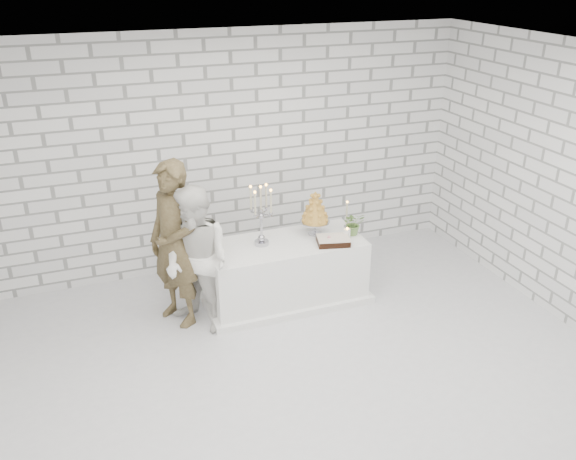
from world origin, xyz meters
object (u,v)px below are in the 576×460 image
object	(u,v)px
groom	(174,245)
candelabra	(261,216)
bride	(198,261)
croquembouche	(315,213)
cake_table	(286,271)

from	to	relation	value
groom	candelabra	world-z (taller)	groom
bride	candelabra	world-z (taller)	bride
candelabra	croquembouche	xyz separation A→B (m)	(0.67, 0.05, -0.09)
bride	candelabra	size ratio (longest dim) A/B	2.28
groom	candelabra	bearing A→B (deg)	61.97
croquembouche	bride	bearing A→B (deg)	-168.20
candelabra	croquembouche	size ratio (longest dim) A/B	1.32
bride	croquembouche	size ratio (longest dim) A/B	3.00
groom	croquembouche	world-z (taller)	groom
cake_table	croquembouche	bearing A→B (deg)	13.14
candelabra	cake_table	bearing A→B (deg)	-9.68
bride	candelabra	xyz separation A→B (m)	(0.80, 0.26, 0.29)
croquembouche	cake_table	bearing A→B (deg)	-166.86
croquembouche	groom	bearing A→B (deg)	-177.26
bride	candelabra	distance (m)	0.89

